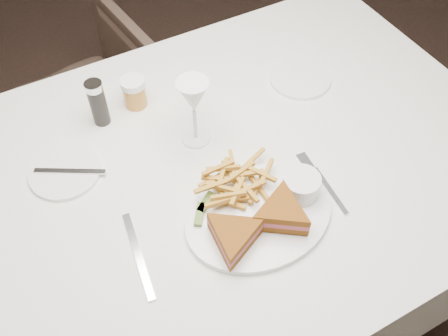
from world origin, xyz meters
name	(u,v)px	position (x,y,z in m)	size (l,w,h in m)	color
ground	(233,224)	(0.00, 0.00, 0.00)	(5.00, 5.00, 0.00)	black
table	(214,249)	(-0.23, -0.23, 0.38)	(1.43, 0.95, 0.75)	silver
chair_far	(72,94)	(-0.30, 0.68, 0.30)	(0.59, 0.55, 0.61)	#49362C
table_setting	(229,175)	(-0.22, -0.30, 0.79)	(0.80, 0.67, 0.18)	white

